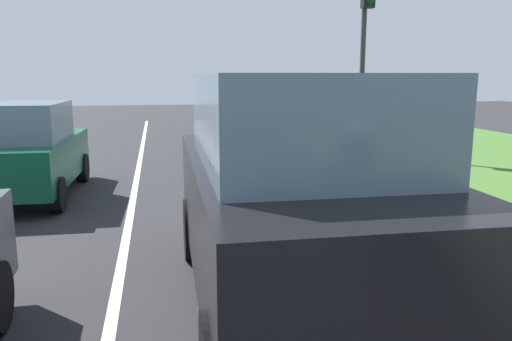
% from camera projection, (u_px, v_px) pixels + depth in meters
% --- Properties ---
extents(ground_plane, '(60.00, 60.00, 0.00)m').
position_uv_depth(ground_plane, '(171.00, 193.00, 9.76)').
color(ground_plane, '#262628').
extents(lane_line_center, '(0.12, 32.00, 0.01)m').
position_uv_depth(lane_line_center, '(134.00, 195.00, 9.62)').
color(lane_line_center, silver).
rests_on(lane_line_center, ground).
extents(lane_line_right_edge, '(0.12, 32.00, 0.01)m').
position_uv_depth(lane_line_right_edge, '(345.00, 185.00, 10.45)').
color(lane_line_right_edge, silver).
rests_on(lane_line_right_edge, ground).
extents(curb_right, '(0.24, 48.00, 0.12)m').
position_uv_depth(curb_right, '(368.00, 182.00, 10.53)').
color(curb_right, '#9E9B93').
rests_on(curb_right, ground).
extents(car_suv_ahead, '(2.03, 4.53, 2.28)m').
position_uv_depth(car_suv_ahead, '(293.00, 194.00, 4.73)').
color(car_suv_ahead, black).
rests_on(car_suv_ahead, ground).
extents(car_hatchback_far, '(1.81, 3.74, 1.78)m').
position_uv_depth(car_hatchback_far, '(26.00, 151.00, 9.28)').
color(car_hatchback_far, '#0C472D').
rests_on(car_hatchback_far, ground).
extents(traffic_light_near_right, '(0.32, 0.50, 5.10)m').
position_uv_depth(traffic_light_near_right, '(365.00, 29.00, 13.33)').
color(traffic_light_near_right, '#2D2D2D').
rests_on(traffic_light_near_right, ground).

